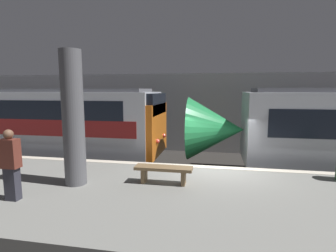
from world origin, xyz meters
name	(u,v)px	position (x,y,z in m)	size (l,w,h in m)	color
ground_plane	(216,198)	(0.00, 0.00, 0.00)	(120.00, 120.00, 0.00)	#282623
platform	(217,217)	(0.00, -2.41, 0.53)	(40.00, 4.83, 1.07)	slate
station_rear_barrier	(218,113)	(0.00, 6.42, 2.19)	(50.00, 0.15, 4.39)	#939399
support_pillar_near	(73,119)	(-3.62, -2.26, 2.76)	(0.54, 0.54, 3.41)	#56565B
person_waiting	(11,164)	(-4.46, -3.45, 1.89)	(0.38, 0.24, 1.58)	#2D2D38
platform_bench	(164,171)	(-1.38, -1.83, 1.40)	(1.50, 0.40, 0.45)	brown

